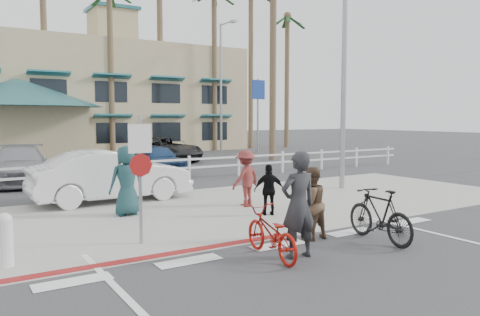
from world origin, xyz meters
TOP-DOWN VIEW (x-y plane):
  - ground at (0.00, 0.00)m, footprint 140.00×140.00m
  - bike_path at (0.00, -2.00)m, footprint 12.00×16.00m
  - sidewalk_plaza at (0.00, 4.50)m, footprint 22.00×7.00m
  - cross_street at (0.00, 8.50)m, footprint 40.00×5.00m
  - parking_lot at (0.00, 18.00)m, footprint 50.00×16.00m
  - curb_red at (-3.00, 1.20)m, footprint 7.00×0.25m
  - rail_fence at (0.50, 10.50)m, footprint 29.40×0.16m
  - building at (2.00, 31.00)m, footprint 28.00×16.00m
  - sign_post at (-2.30, 2.20)m, footprint 0.50×0.10m
  - bollard_0 at (-4.80, 2.00)m, footprint 0.26×0.26m
  - streetlight_0 at (6.50, 5.50)m, footprint 0.60×2.00m
  - streetlight_1 at (12.00, 24.00)m, footprint 0.60×2.00m
  - info_sign at (14.00, 22.00)m, footprint 1.20×0.16m
  - palm_4 at (0.00, 26.00)m, footprint 4.00×4.00m
  - palm_5 at (4.00, 25.00)m, footprint 4.00×4.00m
  - palm_6 at (8.00, 26.00)m, footprint 4.00×4.00m
  - palm_7 at (12.00, 25.00)m, footprint 4.00×4.00m
  - palm_8 at (16.00, 26.00)m, footprint 4.00×4.00m
  - palm_9 at (19.00, 25.00)m, footprint 4.00×4.00m
  - palm_11 at (11.00, 16.00)m, footprint 4.00×4.00m
  - bike_red at (-0.63, 0.02)m, footprint 0.80×1.82m
  - rider_red at (-0.19, -0.24)m, footprint 0.75×0.52m
  - bike_black at (1.95, -0.25)m, footprint 0.71×1.90m
  - rider_black at (0.85, 0.62)m, footprint 0.77×0.61m
  - pedestrian_a at (1.77, 4.60)m, footprint 1.19×0.90m
  - pedestrian_child at (1.53, 3.08)m, footprint 0.85×0.66m
  - pedestrian_b at (-1.64, 5.06)m, footprint 0.93×0.63m
  - car_white_sedan at (-1.36, 7.33)m, footprint 4.82×1.79m
  - lot_car_1 at (-3.26, 13.14)m, footprint 2.85×5.28m
  - lot_car_2 at (2.40, 13.15)m, footprint 2.14×4.14m
  - lot_car_5 at (5.35, 18.69)m, footprint 3.03×5.37m

SIDE VIEW (x-z plane):
  - ground at x=0.00m, z-range 0.00..0.00m
  - parking_lot at x=0.00m, z-range 0.00..0.01m
  - bike_path at x=0.00m, z-range 0.00..0.01m
  - cross_street at x=0.00m, z-range 0.00..0.01m
  - sidewalk_plaza at x=0.00m, z-range 0.00..0.01m
  - curb_red at x=-3.00m, z-range 0.00..0.02m
  - bike_red at x=-0.63m, z-range 0.00..0.93m
  - bollard_0 at x=-4.80m, z-range 0.00..0.95m
  - rail_fence at x=0.50m, z-range 0.00..1.00m
  - bike_black at x=1.95m, z-range 0.00..1.12m
  - lot_car_2 at x=2.40m, z-range 0.00..1.35m
  - pedestrian_child at x=1.53m, z-range 0.00..1.35m
  - lot_car_5 at x=5.35m, z-range 0.00..1.42m
  - lot_car_1 at x=-3.26m, z-range 0.00..1.45m
  - rider_black at x=0.85m, z-range 0.00..1.54m
  - car_white_sedan at x=-1.36m, z-range 0.00..1.58m
  - pedestrian_a at x=1.77m, z-range 0.00..1.63m
  - pedestrian_b at x=-1.64m, z-range 0.00..1.84m
  - rider_red at x=-0.19m, z-range 0.00..1.97m
  - sign_post at x=-2.30m, z-range 0.00..2.90m
  - info_sign at x=14.00m, z-range 0.00..5.60m
  - streetlight_0 at x=6.50m, z-range 0.00..9.00m
  - streetlight_1 at x=12.00m, z-range 0.00..9.50m
  - building at x=2.00m, z-range 0.00..11.30m
  - palm_5 at x=4.00m, z-range 0.00..13.00m
  - palm_9 at x=19.00m, z-range 0.00..13.00m
  - palm_7 at x=12.00m, z-range 0.00..14.00m
  - palm_11 at x=11.00m, z-range 0.00..14.00m
  - palm_4 at x=0.00m, z-range 0.00..15.00m
  - palm_8 at x=16.00m, z-range 0.00..15.00m
  - palm_6 at x=8.00m, z-range 0.00..17.00m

